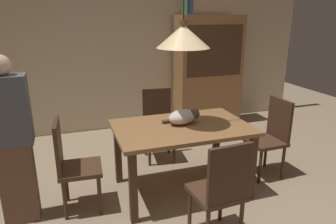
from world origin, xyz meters
TOP-DOWN VIEW (x-y plane):
  - ground at (0.00, 0.00)m, footprint 10.00×10.00m
  - back_wall at (0.00, 2.65)m, footprint 6.40×0.10m
  - dining_table at (0.14, 0.40)m, footprint 1.40×0.90m
  - chair_far_back at (0.15, 1.28)m, footprint 0.44×0.44m
  - chair_near_front at (0.15, -0.48)m, footprint 0.43×0.43m
  - chair_right_side at (1.27, 0.40)m, footprint 0.41×0.41m
  - chair_left_side at (-0.99, 0.41)m, footprint 0.43×0.43m
  - cat_sleeping at (0.19, 0.47)m, footprint 0.41×0.32m
  - pendant_lamp at (0.14, 0.40)m, footprint 0.52×0.52m
  - hutch_bookcase at (1.36, 2.32)m, footprint 1.12×0.45m
  - book_green_slim at (0.93, 2.32)m, footprint 0.03×0.20m
  - book_blue_wide at (0.98, 2.32)m, footprint 0.06×0.24m
  - person_standing at (-1.46, 0.40)m, footprint 0.36×0.22m

SIDE VIEW (x-z plane):
  - ground at x=0.00m, z-range 0.00..0.00m
  - chair_far_back at x=0.15m, z-range 0.05..0.98m
  - chair_near_front at x=0.15m, z-range 0.05..0.98m
  - chair_right_side at x=1.27m, z-range 0.05..0.98m
  - chair_left_side at x=-0.99m, z-range 0.05..0.98m
  - dining_table at x=0.14m, z-range 0.27..1.02m
  - person_standing at x=-1.46m, z-range 0.00..1.55m
  - cat_sleeping at x=0.19m, z-range 0.75..0.90m
  - hutch_bookcase at x=1.36m, z-range -0.04..1.81m
  - back_wall at x=0.00m, z-range 0.00..2.90m
  - pendant_lamp at x=0.14m, z-range 1.01..2.31m
  - book_blue_wide at x=0.98m, z-range 1.85..2.09m
  - book_green_slim at x=0.93m, z-range 1.85..2.11m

